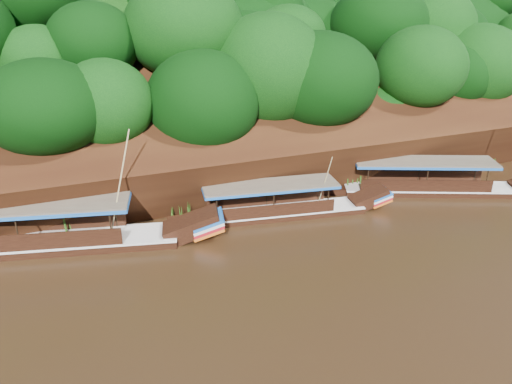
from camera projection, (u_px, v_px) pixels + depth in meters
ground at (355, 271)px, 25.64m from camera, size 160.00×160.00×0.00m
riverbank at (218, 127)px, 44.38m from camera, size 120.00×30.06×19.40m
boat_0 at (443, 185)px, 35.09m from camera, size 14.19×7.53×6.87m
boat_1 at (290, 207)px, 31.73m from camera, size 12.85×3.81×4.47m
boat_2 at (60, 237)px, 27.75m from camera, size 17.34×6.13×7.01m
reeds at (240, 196)px, 32.52m from camera, size 48.63×2.54×2.21m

